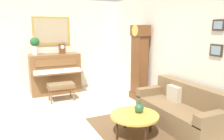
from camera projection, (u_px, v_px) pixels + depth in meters
ground_plane at (71, 123)px, 4.72m from camera, size 6.40×6.00×0.10m
wall_left at (47, 46)px, 6.74m from camera, size 0.13×4.90×2.80m
wall_back at (165, 50)px, 5.45m from camera, size 5.30×0.13×2.80m
area_rug at (140, 132)px, 4.21m from camera, size 2.10×1.50×0.01m
piano at (55, 73)px, 6.63m from camera, size 0.87×1.44×1.19m
piano_bench at (61, 86)px, 5.93m from camera, size 0.42×0.70×0.48m
grandfather_clock at (139, 65)px, 5.99m from camera, size 0.52×0.34×2.03m
couch at (180, 111)px, 4.45m from camera, size 1.90×0.80×0.84m
coffee_table at (135, 116)px, 4.00m from camera, size 0.88×0.88×0.41m
mantel_clock at (62, 48)px, 6.58m from camera, size 0.13×0.18×0.38m
flower_vase at (35, 44)px, 6.23m from camera, size 0.26×0.26×0.58m
green_jug at (139, 108)px, 4.07m from camera, size 0.17×0.17×0.24m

